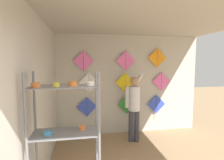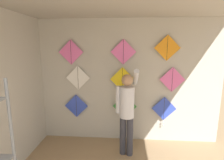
# 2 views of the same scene
# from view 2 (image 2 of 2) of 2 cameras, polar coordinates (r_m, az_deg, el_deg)

# --- Properties ---
(back_panel) EXTENTS (4.49, 0.06, 2.80)m
(back_panel) POSITION_cam_2_polar(r_m,az_deg,el_deg) (4.02, 2.84, -0.59)
(back_panel) COLOR #BCB7AD
(back_panel) RESTS_ON ground
(shopkeeper) EXTENTS (0.44, 0.58, 1.79)m
(shopkeeper) POSITION_cam_2_polar(r_m,az_deg,el_deg) (3.51, 4.84, -8.98)
(shopkeeper) COLOR #383842
(shopkeeper) RESTS_ON ground
(kite_0) EXTENTS (0.55, 0.01, 0.55)m
(kite_0) POSITION_cam_2_polar(r_m,az_deg,el_deg) (4.24, -11.58, -8.28)
(kite_0) COLOR blue
(kite_1) EXTENTS (0.55, 0.01, 0.55)m
(kite_1) POSITION_cam_2_polar(r_m,az_deg,el_deg) (4.08, 4.16, -8.57)
(kite_1) COLOR #338C38
(kite_2) EXTENTS (0.55, 0.04, 0.69)m
(kite_2) POSITION_cam_2_polar(r_m,az_deg,el_deg) (4.19, 16.60, -9.26)
(kite_2) COLOR blue
(kite_3) EXTENTS (0.55, 0.01, 0.55)m
(kite_3) POSITION_cam_2_polar(r_m,az_deg,el_deg) (4.05, -11.06, 0.70)
(kite_3) COLOR white
(kite_4) EXTENTS (0.55, 0.01, 0.55)m
(kite_4) POSITION_cam_2_polar(r_m,az_deg,el_deg) (3.91, 3.41, 0.22)
(kite_4) COLOR yellow
(kite_5) EXTENTS (0.55, 0.01, 0.55)m
(kite_5) POSITION_cam_2_polar(r_m,az_deg,el_deg) (4.04, 19.09, 0.12)
(kite_5) COLOR pink
(kite_6) EXTENTS (0.55, 0.01, 0.55)m
(kite_6) POSITION_cam_2_polar(r_m,az_deg,el_deg) (4.03, -13.27, 8.83)
(kite_6) COLOR pink
(kite_7) EXTENTS (0.55, 0.01, 0.55)m
(kite_7) POSITION_cam_2_polar(r_m,az_deg,el_deg) (3.85, 3.71, 9.14)
(kite_7) COLOR pink
(kite_8) EXTENTS (0.55, 0.01, 0.55)m
(kite_8) POSITION_cam_2_polar(r_m,az_deg,el_deg) (3.94, 17.60, 9.96)
(kite_8) COLOR orange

